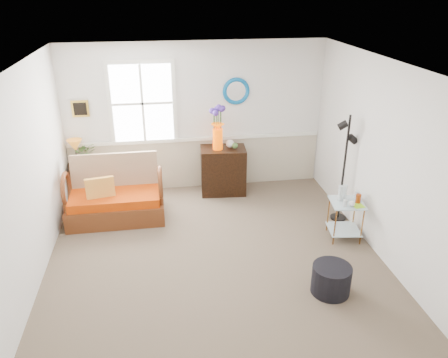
{
  "coord_description": "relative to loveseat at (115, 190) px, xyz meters",
  "views": [
    {
      "loc": [
        -0.65,
        -4.85,
        3.48
      ],
      "look_at": [
        0.17,
        0.44,
        1.04
      ],
      "focal_mm": 35.0,
      "sensor_mm": 36.0,
      "label": 1
    }
  ],
  "objects": [
    {
      "name": "floor",
      "position": [
        1.4,
        -1.48,
        -0.49
      ],
      "size": [
        4.5,
        5.0,
        0.01
      ],
      "primitive_type": "cube",
      "color": "#776353",
      "rests_on": "ground"
    },
    {
      "name": "ceiling",
      "position": [
        1.4,
        -1.48,
        2.11
      ],
      "size": [
        4.5,
        5.0,
        0.01
      ],
      "primitive_type": "cube",
      "color": "white",
      "rests_on": "walls"
    },
    {
      "name": "walls",
      "position": [
        1.4,
        -1.48,
        0.81
      ],
      "size": [
        4.51,
        5.01,
        2.6
      ],
      "color": "white",
      "rests_on": "floor"
    },
    {
      "name": "wainscot",
      "position": [
        1.4,
        1.0,
        -0.04
      ],
      "size": [
        4.46,
        0.02,
        0.9
      ],
      "primitive_type": "cube",
      "color": "#BBAF96",
      "rests_on": "walls"
    },
    {
      "name": "chair_rail",
      "position": [
        1.4,
        0.99,
        0.43
      ],
      "size": [
        4.46,
        0.04,
        0.06
      ],
      "primitive_type": "cube",
      "color": "white",
      "rests_on": "walls"
    },
    {
      "name": "window",
      "position": [
        0.5,
        0.99,
        1.11
      ],
      "size": [
        1.14,
        0.06,
        1.44
      ],
      "primitive_type": null,
      "color": "white",
      "rests_on": "walls"
    },
    {
      "name": "picture",
      "position": [
        -0.52,
        1.0,
        1.06
      ],
      "size": [
        0.28,
        0.03,
        0.28
      ],
      "primitive_type": "cube",
      "color": "gold",
      "rests_on": "walls"
    },
    {
      "name": "mirror",
      "position": [
        2.1,
        1.0,
        1.26
      ],
      "size": [
        0.47,
        0.07,
        0.47
      ],
      "primitive_type": "torus",
      "rotation": [
        1.57,
        0.0,
        0.0
      ],
      "color": "#0069AA",
      "rests_on": "walls"
    },
    {
      "name": "loveseat",
      "position": [
        0.0,
        0.0,
        0.0
      ],
      "size": [
        1.49,
        0.85,
        0.97
      ],
      "primitive_type": null,
      "rotation": [
        0.0,
        0.0,
        0.0
      ],
      "color": "brown",
      "rests_on": "floor"
    },
    {
      "name": "throw_pillow",
      "position": [
        -0.2,
        -0.11,
        0.05
      ],
      "size": [
        0.45,
        0.19,
        0.43
      ],
      "primitive_type": null,
      "rotation": [
        0.0,
        0.0,
        0.19
      ],
      "color": "orange",
      "rests_on": "loveseat"
    },
    {
      "name": "lamp_stand",
      "position": [
        -0.64,
        0.82,
        -0.18
      ],
      "size": [
        0.4,
        0.4,
        0.61
      ],
      "primitive_type": null,
      "rotation": [
        0.0,
        0.0,
        0.17
      ],
      "color": "black",
      "rests_on": "floor"
    },
    {
      "name": "table_lamp",
      "position": [
        -0.66,
        0.84,
        0.36
      ],
      "size": [
        0.33,
        0.33,
        0.45
      ],
      "primitive_type": null,
      "rotation": [
        0.0,
        0.0,
        0.43
      ],
      "color": "orange",
      "rests_on": "lamp_stand"
    },
    {
      "name": "potted_plant",
      "position": [
        -0.51,
        0.85,
        0.28
      ],
      "size": [
        0.45,
        0.48,
        0.31
      ],
      "primitive_type": "imported",
      "rotation": [
        0.0,
        0.0,
        0.27
      ],
      "color": "#436B31",
      "rests_on": "lamp_stand"
    },
    {
      "name": "cabinet",
      "position": [
        1.82,
        0.68,
        -0.07
      ],
      "size": [
        0.81,
        0.56,
        0.83
      ],
      "primitive_type": null,
      "rotation": [
        0.0,
        0.0,
        -0.08
      ],
      "color": "black",
      "rests_on": "floor"
    },
    {
      "name": "flower_vase",
      "position": [
        1.73,
        0.67,
        0.73
      ],
      "size": [
        0.28,
        0.28,
        0.76
      ],
      "primitive_type": null,
      "rotation": [
        0.0,
        0.0,
        -0.32
      ],
      "color": "#EE4F00",
      "rests_on": "cabinet"
    },
    {
      "name": "side_table",
      "position": [
        3.35,
        -1.12,
        -0.19
      ],
      "size": [
        0.52,
        0.52,
        0.58
      ],
      "primitive_type": null,
      "rotation": [
        0.0,
        0.0,
        -0.14
      ],
      "color": "#A3672C",
      "rests_on": "floor"
    },
    {
      "name": "tabletop_items",
      "position": [
        3.39,
        -1.12,
        0.21
      ],
      "size": [
        0.43,
        0.43,
        0.23
      ],
      "primitive_type": null,
      "rotation": [
        0.0,
        0.0,
        0.13
      ],
      "color": "silver",
      "rests_on": "side_table"
    },
    {
      "name": "floor_lamp",
      "position": [
        3.5,
        -0.57,
        0.37
      ],
      "size": [
        0.32,
        0.32,
        1.71
      ],
      "primitive_type": null,
      "rotation": [
        0.0,
        0.0,
        -0.34
      ],
      "color": "black",
      "rests_on": "floor"
    },
    {
      "name": "ottoman",
      "position": [
        2.69,
        -2.28,
        -0.3
      ],
      "size": [
        0.48,
        0.48,
        0.36
      ],
      "primitive_type": "cylinder",
      "rotation": [
        0.0,
        0.0,
        0.02
      ],
      "color": "black",
      "rests_on": "floor"
    }
  ]
}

